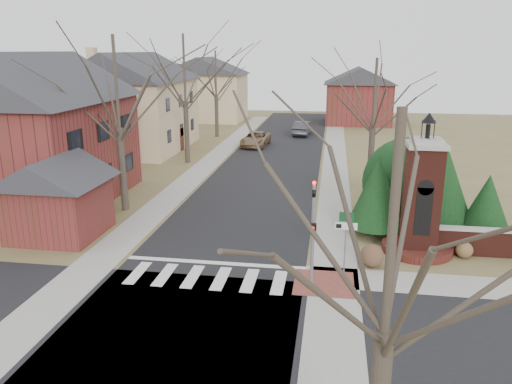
% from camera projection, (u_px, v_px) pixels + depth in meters
% --- Properties ---
extents(ground, '(120.00, 120.00, 0.00)m').
position_uv_depth(ground, '(202.00, 287.00, 19.84)').
color(ground, brown).
rests_on(ground, ground).
extents(main_street, '(8.00, 70.00, 0.01)m').
position_uv_depth(main_street, '(271.00, 165.00, 40.74)').
color(main_street, black).
rests_on(main_street, ground).
extents(cross_street, '(120.00, 8.00, 0.01)m').
position_uv_depth(cross_street, '(179.00, 326.00, 16.98)').
color(cross_street, black).
rests_on(cross_street, ground).
extents(crosswalk_zone, '(8.00, 2.20, 0.02)m').
position_uv_depth(crosswalk_zone, '(207.00, 278.00, 20.59)').
color(crosswalk_zone, silver).
rests_on(crosswalk_zone, ground).
extents(stop_bar, '(8.00, 0.35, 0.02)m').
position_uv_depth(stop_bar, '(215.00, 263.00, 22.02)').
color(stop_bar, silver).
rests_on(stop_bar, ground).
extents(sidewalk_right_main, '(2.00, 60.00, 0.02)m').
position_uv_depth(sidewalk_right_main, '(335.00, 167.00, 39.98)').
color(sidewalk_right_main, gray).
rests_on(sidewalk_right_main, ground).
extents(sidewalk_left, '(2.00, 60.00, 0.02)m').
position_uv_depth(sidewalk_left, '(209.00, 163.00, 41.50)').
color(sidewalk_left, gray).
rests_on(sidewalk_left, ground).
extents(curb_apron, '(2.40, 2.40, 0.02)m').
position_uv_depth(curb_apron, '(324.00, 283.00, 20.08)').
color(curb_apron, brown).
rests_on(curb_apron, ground).
extents(traffic_signal_pole, '(0.28, 0.41, 4.50)m').
position_uv_depth(traffic_signal_pole, '(313.00, 226.00, 19.04)').
color(traffic_signal_pole, slate).
rests_on(traffic_signal_pole, ground).
extents(sign_post, '(0.90, 0.07, 2.75)m').
position_uv_depth(sign_post, '(346.00, 231.00, 20.37)').
color(sign_post, slate).
rests_on(sign_post, ground).
extents(brick_gate_monument, '(3.20, 3.20, 6.47)m').
position_uv_depth(brick_gate_monument, '(421.00, 208.00, 22.67)').
color(brick_gate_monument, '#4D1E16').
rests_on(brick_gate_monument, ground).
extents(house_brick_left, '(9.80, 11.80, 9.42)m').
position_uv_depth(house_brick_left, '(32.00, 126.00, 29.96)').
color(house_brick_left, maroon).
rests_on(house_brick_left, ground).
extents(house_stucco_left, '(9.80, 12.80, 9.28)m').
position_uv_depth(house_stucco_left, '(133.00, 100.00, 46.21)').
color(house_stucco_left, '#D0B08A').
rests_on(house_stucco_left, ground).
extents(garage_left, '(4.80, 4.80, 4.29)m').
position_uv_depth(garage_left, '(57.00, 193.00, 24.74)').
color(garage_left, maroon).
rests_on(garage_left, ground).
extents(house_distant_left, '(10.80, 8.80, 8.53)m').
position_uv_depth(house_distant_left, '(205.00, 88.00, 66.04)').
color(house_distant_left, '#D0B08A').
rests_on(house_distant_left, ground).
extents(house_distant_right, '(8.80, 8.80, 7.30)m').
position_uv_depth(house_distant_right, '(359.00, 94.00, 63.28)').
color(house_distant_right, maroon).
rests_on(house_distant_right, ground).
extents(evergreen_near, '(2.80, 2.80, 4.10)m').
position_uv_depth(evergreen_near, '(377.00, 191.00, 24.80)').
color(evergreen_near, '#473D33').
rests_on(evergreen_near, ground).
extents(evergreen_mid, '(3.40, 3.40, 4.70)m').
position_uv_depth(evergreen_mid, '(442.00, 182.00, 25.38)').
color(evergreen_mid, '#473D33').
rests_on(evergreen_mid, ground).
extents(evergreen_far, '(2.40, 2.40, 3.30)m').
position_uv_depth(evergreen_far, '(487.00, 202.00, 24.33)').
color(evergreen_far, '#473D33').
rests_on(evergreen_far, ground).
extents(evergreen_mass, '(4.80, 4.80, 4.80)m').
position_uv_depth(evergreen_mass, '(408.00, 178.00, 26.89)').
color(evergreen_mass, black).
rests_on(evergreen_mass, ground).
extents(bare_tree_0, '(8.05, 8.05, 11.15)m').
position_uv_depth(bare_tree_0, '(116.00, 76.00, 27.30)').
color(bare_tree_0, '#473D33').
rests_on(bare_tree_0, ground).
extents(bare_tree_1, '(8.40, 8.40, 11.64)m').
position_uv_depth(bare_tree_1, '(184.00, 63.00, 39.57)').
color(bare_tree_1, '#473D33').
rests_on(bare_tree_1, ground).
extents(bare_tree_2, '(7.35, 7.35, 10.19)m').
position_uv_depth(bare_tree_2, '(216.00, 70.00, 52.27)').
color(bare_tree_2, '#473D33').
rests_on(bare_tree_2, ground).
extents(bare_tree_3, '(7.00, 7.00, 9.70)m').
position_uv_depth(bare_tree_3, '(375.00, 88.00, 32.11)').
color(bare_tree_3, '#473D33').
rests_on(bare_tree_3, ground).
extents(bare_tree_4, '(6.65, 6.65, 9.21)m').
position_uv_depth(bare_tree_4, '(394.00, 212.00, 8.66)').
color(bare_tree_4, '#473D33').
rests_on(bare_tree_4, ground).
extents(pickup_truck, '(2.60, 5.13, 1.39)m').
position_uv_depth(pickup_truck, '(256.00, 139.00, 48.60)').
color(pickup_truck, '#836447').
rests_on(pickup_truck, ground).
extents(distant_car, '(2.00, 4.78, 1.54)m').
position_uv_depth(distant_car, '(302.00, 128.00, 54.93)').
color(distant_car, '#3A3C43').
rests_on(distant_car, ground).
extents(dry_shrub_left, '(1.01, 1.01, 1.01)m').
position_uv_depth(dry_shrub_left, '(372.00, 256.00, 21.55)').
color(dry_shrub_left, brown).
rests_on(dry_shrub_left, ground).
extents(dry_shrub_right, '(0.75, 0.75, 0.75)m').
position_uv_depth(dry_shrub_right, '(464.00, 250.00, 22.49)').
color(dry_shrub_right, brown).
rests_on(dry_shrub_right, ground).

